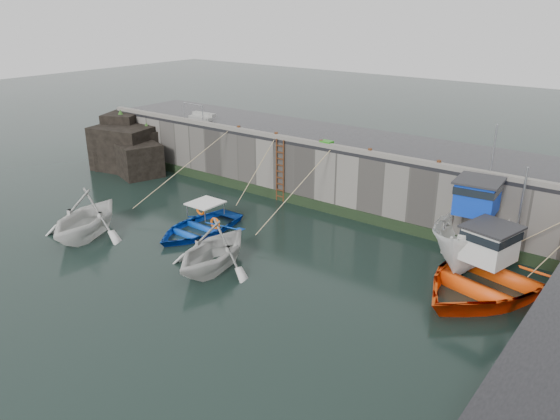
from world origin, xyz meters
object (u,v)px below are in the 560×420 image
Objects in this scene: ladder at (280,171)px; fish_crate at (327,144)px; bollard_c at (321,143)px; boat_near_white at (88,235)px; boat_near_blacktrim at (214,268)px; bollard_d at (370,151)px; bollard_e at (439,164)px; bollard_a at (239,128)px; boat_far_orange at (494,273)px; boat_far_white at (475,235)px; bollard_b at (276,135)px; boat_near_blue at (199,232)px.

fish_crate is at bearing 8.86° from ladder.
ladder is at bearing -171.33° from bollard_c.
boat_near_white is 7.83× the size of fish_crate.
bollard_d is (2.21, 7.85, 3.30)m from boat_near_blacktrim.
boat_near_blacktrim is 14.95× the size of bollard_e.
boat_far_orange is at bearing -10.94° from bollard_a.
bollard_b is (-10.67, 1.09, 2.23)m from boat_far_white.
boat_near_blue is 16.07× the size of bollard_a.
ladder is 11.43× the size of bollard_d.
ladder is 2.81m from bollard_c.
bollard_d is (5.30, 0.00, 0.00)m from bollard_b.
fish_crate is 2.05× the size of bollard_b.
ladder is 8.19m from bollard_e.
bollard_d is 1.00× the size of bollard_e.
ladder is at bearing 170.72° from boat_far_white.
boat_far_white is 24.07× the size of bollard_b.
boat_far_white reaches higher than bollard_a.
bollard_b is at bearing 100.61° from boat_near_blacktrim.
bollard_d and bollard_e have the same top height.
boat_near_white is at bearing -124.49° from bollard_c.
bollard_e is (8.40, 5.73, 3.30)m from boat_near_blue.
bollard_a is at bearing 173.62° from ladder.
bollard_b is (2.50, 0.00, 0.00)m from bollard_a.
boat_near_blue is 1.08× the size of boat_near_blacktrim.
boat_near_blacktrim is at bearing -68.54° from bollard_b.
boat_near_blacktrim is 14.95× the size of bollard_d.
bollard_a is at bearing 180.00° from bollard_d.
fish_crate is (6.43, 9.02, 3.30)m from boat_near_white.
fish_crate is at bearing 178.77° from bollard_d.
boat_near_blacktrim is 10.25m from boat_far_orange.
bollard_b is (-3.09, 7.85, 3.30)m from boat_near_blacktrim.
boat_near_blue is 7.24m from fish_crate.
boat_far_white is at bearing -7.82° from bollard_c.
ladder is at bearing -176.00° from bollard_d.
boat_near_white is 11.37m from bollard_c.
ladder is 0.71× the size of boat_near_blue.
boat_far_orange is 30.34× the size of bollard_d.
bollard_a is at bearing 180.00° from bollard_c.
bollard_e is at bearing 0.00° from bollard_a.
bollard_c is 1.00× the size of bollard_e.
bollard_c is (2.70, 0.00, 0.00)m from bollard_b.
boat_near_blue is 0.53× the size of boat_far_orange.
bollard_c is 2.60m from bollard_d.
fish_crate is at bearing 79.98° from boat_near_blacktrim.
bollard_c and bollard_e have the same top height.
boat_near_blue is 3.66m from boat_near_blacktrim.
bollard_d is at bearing 4.00° from ladder.
boat_far_white is at bearing 30.85° from boat_near_blacktrim.
fish_crate is at bearing 63.51° from boat_near_blue.
bollard_b is at bearing 0.00° from bollard_a.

